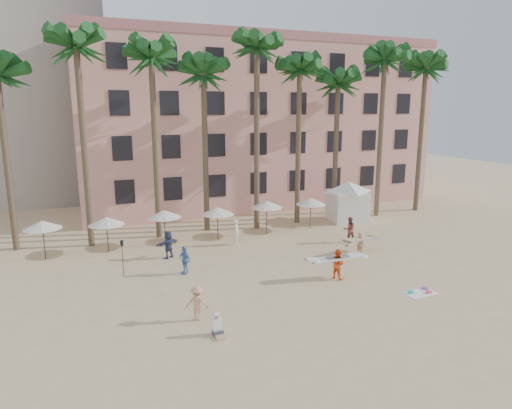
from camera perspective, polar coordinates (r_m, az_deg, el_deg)
The scene contains 11 objects.
ground at distance 24.47m, azimuth 6.49°, elevation -11.90°, with size 120.00×120.00×0.00m, color #D1B789.
pink_hotel at distance 48.97m, azimuth -0.64°, elevation 9.90°, with size 35.00×14.00×16.00m, color #E3938A.
palm_row at distance 36.50m, azimuth -4.01°, elevation 16.89°, with size 44.40×5.40×16.30m.
umbrella_row at distance 33.88m, azimuth -8.07°, elevation -0.94°, with size 22.50×2.70×2.73m.
cabana at distance 40.99m, azimuth 11.40°, elevation 0.85°, with size 5.23×5.23×3.50m.
beach_towel at distance 26.85m, azimuth 19.91°, elevation -10.27°, with size 1.84×1.07×0.14m.
carrier_yellow at distance 32.05m, azimuth 12.91°, elevation -4.52°, with size 3.06×1.68×1.57m.
carrier_white at distance 27.39m, azimuth 10.15°, elevation -7.19°, with size 3.10×1.25×1.79m.
beachgoers at distance 29.48m, azimuth -3.06°, elevation -5.70°, with size 15.02×11.61×1.91m.
paddle at distance 28.33m, azimuth -16.37°, elevation -5.88°, with size 0.18×0.04×2.23m.
seated_man at distance 20.96m, azimuth -4.79°, elevation -15.14°, with size 0.44×0.77×1.00m.
Camera 1 is at (-10.82, -19.57, 9.95)m, focal length 32.00 mm.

